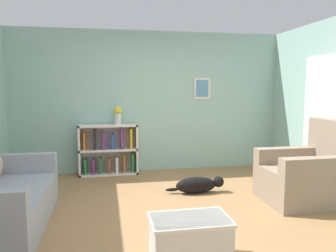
{
  "coord_description": "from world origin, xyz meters",
  "views": [
    {
      "loc": [
        -0.81,
        -3.87,
        1.55
      ],
      "look_at": [
        0.0,
        0.4,
        1.05
      ],
      "focal_mm": 35.0,
      "sensor_mm": 36.0,
      "label": 1
    }
  ],
  "objects_px": {
    "vase": "(118,114)",
    "recliner_chair": "(308,175)",
    "bookshelf": "(109,151)",
    "coffee_table": "(190,239)",
    "dog": "(198,185)"
  },
  "relations": [
    {
      "from": "coffee_table",
      "to": "dog",
      "type": "xyz_separation_m",
      "value": [
        0.62,
        1.88,
        -0.1
      ]
    },
    {
      "from": "dog",
      "to": "vase",
      "type": "height_order",
      "value": "vase"
    },
    {
      "from": "dog",
      "to": "vase",
      "type": "distance_m",
      "value": 1.99
    },
    {
      "from": "recliner_chair",
      "to": "vase",
      "type": "bearing_deg",
      "value": 141.67
    },
    {
      "from": "recliner_chair",
      "to": "coffee_table",
      "type": "xyz_separation_m",
      "value": [
        -1.98,
        -1.25,
        -0.16
      ]
    },
    {
      "from": "recliner_chair",
      "to": "bookshelf",
      "type": "bearing_deg",
      "value": 143.25
    },
    {
      "from": "dog",
      "to": "vase",
      "type": "bearing_deg",
      "value": 130.1
    },
    {
      "from": "dog",
      "to": "bookshelf",
      "type": "bearing_deg",
      "value": 133.74
    },
    {
      "from": "bookshelf",
      "to": "recliner_chair",
      "type": "distance_m",
      "value": 3.32
    },
    {
      "from": "bookshelf",
      "to": "recliner_chair",
      "type": "height_order",
      "value": "recliner_chair"
    },
    {
      "from": "bookshelf",
      "to": "recliner_chair",
      "type": "xyz_separation_m",
      "value": [
        2.66,
        -1.99,
        -0.06
      ]
    },
    {
      "from": "vase",
      "to": "recliner_chair",
      "type": "bearing_deg",
      "value": -38.33
    },
    {
      "from": "coffee_table",
      "to": "dog",
      "type": "bearing_deg",
      "value": 71.8
    },
    {
      "from": "coffee_table",
      "to": "recliner_chair",
      "type": "bearing_deg",
      "value": 32.19
    },
    {
      "from": "recliner_chair",
      "to": "dog",
      "type": "height_order",
      "value": "recliner_chair"
    }
  ]
}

